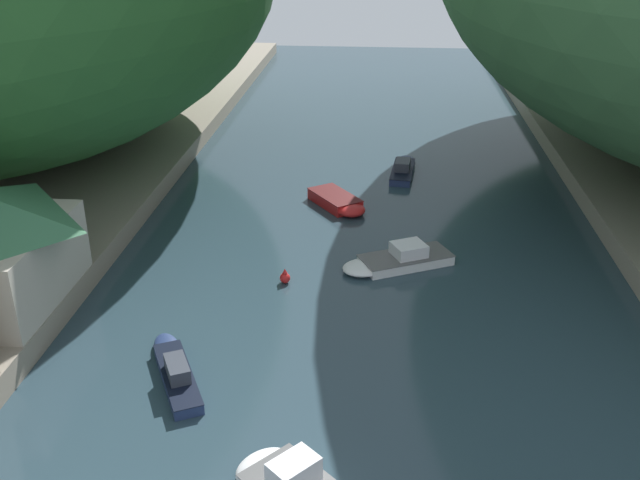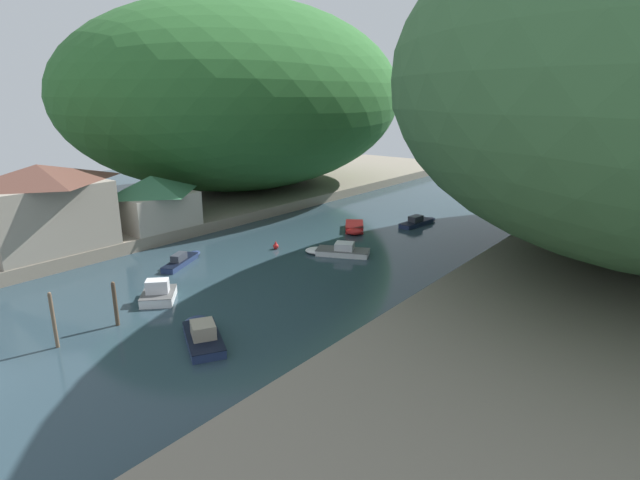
% 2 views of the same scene
% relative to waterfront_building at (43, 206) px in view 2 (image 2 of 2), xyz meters
% --- Properties ---
extents(water_surface, '(130.00, 130.00, 0.00)m').
position_rel_waterfront_building_xyz_m(water_surface, '(16.89, 16.88, -4.96)').
color(water_surface, '#283D47').
rests_on(water_surface, ground).
extents(left_bank, '(22.00, 120.00, 1.18)m').
position_rel_waterfront_building_xyz_m(left_bank, '(-7.31, 16.88, -4.37)').
color(left_bank, gray).
rests_on(left_bank, ground).
extents(right_bank, '(22.00, 120.00, 1.18)m').
position_rel_waterfront_building_xyz_m(right_bank, '(41.10, 16.88, -4.37)').
color(right_bank, gray).
rests_on(right_bank, ground).
extents(hillside_left, '(37.47, 52.46, 25.42)m').
position_rel_waterfront_building_xyz_m(hillside_left, '(-8.41, 32.15, 8.93)').
color(hillside_left, '#2D662D').
rests_on(hillside_left, left_bank).
extents(waterfront_building, '(7.80, 10.61, 7.35)m').
position_rel_waterfront_building_xyz_m(waterfront_building, '(0.00, 0.00, 0.00)').
color(waterfront_building, gray).
rests_on(waterfront_building, left_bank).
extents(boathouse_shed, '(6.85, 7.92, 5.18)m').
position_rel_waterfront_building_xyz_m(boathouse_shed, '(0.49, 10.32, -1.10)').
color(boathouse_shed, '#B2A899').
rests_on(boathouse_shed, left_bank).
extents(boat_near_quay, '(5.88, 4.45, 1.40)m').
position_rel_waterfront_building_xyz_m(boat_near_quay, '(22.30, -0.96, -4.54)').
color(boat_near_quay, navy).
rests_on(boat_near_quay, water_surface).
extents(boat_moored_right, '(4.19, 4.85, 0.72)m').
position_rel_waterfront_building_xyz_m(boat_moored_right, '(15.11, 25.06, -4.61)').
color(boat_moored_right, red).
rests_on(boat_moored_right, water_surface).
extents(boat_yellow_tender, '(1.99, 6.10, 1.14)m').
position_rel_waterfront_building_xyz_m(boat_yellow_tender, '(19.18, 31.98, -4.61)').
color(boat_yellow_tender, navy).
rests_on(boat_yellow_tender, water_surface).
extents(boat_far_right_bank, '(4.13, 4.05, 1.62)m').
position_rel_waterfront_building_xyz_m(boat_far_right_bank, '(14.88, 1.06, -4.47)').
color(boat_far_right_bank, white).
rests_on(boat_far_right_bank, water_surface).
extents(boat_small_dinghy, '(6.21, 4.38, 1.17)m').
position_rel_waterfront_building_xyz_m(boat_small_dinghy, '(18.54, 17.37, -4.60)').
color(boat_small_dinghy, white).
rests_on(boat_small_dinghy, water_surface).
extents(boat_open_rowboat, '(3.52, 5.66, 1.09)m').
position_rel_waterfront_building_xyz_m(boat_open_rowboat, '(9.64, 6.96, -4.62)').
color(boat_open_rowboat, navy).
rests_on(boat_open_rowboat, water_surface).
extents(mooring_post_nearest, '(0.21, 0.21, 3.46)m').
position_rel_waterfront_building_xyz_m(mooring_post_nearest, '(16.48, -6.86, -3.23)').
color(mooring_post_nearest, brown).
rests_on(mooring_post_nearest, water_surface).
extents(mooring_post_second, '(0.25, 0.25, 2.97)m').
position_rel_waterfront_building_xyz_m(mooring_post_second, '(16.49, -3.11, -3.47)').
color(mooring_post_second, '#4C3D2D').
rests_on(mooring_post_second, water_surface).
extents(channel_buoy_near, '(0.53, 0.53, 0.79)m').
position_rel_waterfront_building_xyz_m(channel_buoy_near, '(13.01, 15.07, -4.65)').
color(channel_buoy_near, red).
rests_on(channel_buoy_near, water_surface).
extents(person_on_quay, '(0.30, 0.42, 1.69)m').
position_rel_waterfront_building_xyz_m(person_on_quay, '(2.56, -4.47, -2.80)').
color(person_on_quay, '#282D3D').
rests_on(person_on_quay, left_bank).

